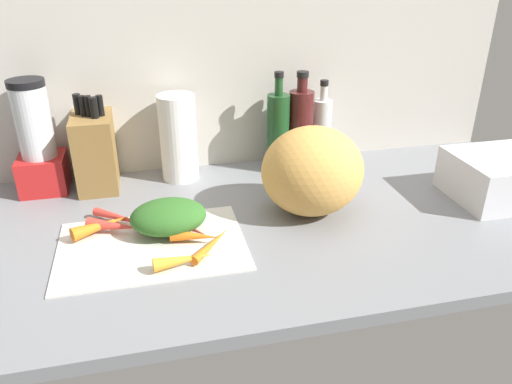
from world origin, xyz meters
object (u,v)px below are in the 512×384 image
object	(u,v)px
carrot_1	(114,227)
paper_towel_roll	(178,138)
carrot_3	(188,227)
dish_rack	(505,177)
bottle_0	(278,132)
bottle_1	(300,129)
carrot_5	(212,244)
carrot_2	(102,225)
cutting_board	(152,245)
blender_appliance	(38,145)
carrot_6	(184,260)
carrot_0	(195,236)
winter_squash	(312,171)
bottle_2	(321,130)
knife_block	(95,151)
carrot_4	(124,219)

from	to	relation	value
carrot_1	paper_towel_roll	size ratio (longest dim) A/B	0.52
carrot_3	dish_rack	world-z (taller)	dish_rack
bottle_0	bottle_1	distance (cm)	7.20
carrot_5	bottle_1	bearing A→B (deg)	50.92
carrot_3	carrot_5	distance (cm)	9.60
paper_towel_roll	bottle_0	distance (cm)	29.15
carrot_2	carrot_3	xyz separation A→B (cm)	(19.66, -4.61, -0.50)
cutting_board	carrot_1	world-z (taller)	carrot_1
blender_appliance	bottle_0	xyz separation A→B (cm)	(66.61, -1.44, -1.23)
bottle_0	carrot_6	bearing A→B (deg)	-125.72
carrot_1	bottle_0	distance (cm)	56.33
cutting_board	carrot_0	world-z (taller)	carrot_0
winter_squash	bottle_2	distance (cm)	33.22
carrot_1	knife_block	xyz separation A→B (cm)	(-4.60, 29.27, 8.25)
carrot_0	knife_block	bearing A→B (deg)	121.00
carrot_0	winter_squash	bearing A→B (deg)	16.98
winter_squash	blender_appliance	xyz separation A→B (cm)	(-67.86, 29.00, 2.18)
knife_block	carrot_5	bearing A→B (deg)	-57.92
carrot_2	carrot_3	world-z (taller)	carrot_2
carrot_0	bottle_2	xyz separation A→B (cm)	(44.25, 39.76, 8.32)
winter_squash	paper_towel_roll	world-z (taller)	paper_towel_roll
blender_appliance	winter_squash	bearing A→B (deg)	-23.14
carrot_2	paper_towel_roll	distance (cm)	36.88
carrot_3	bottle_2	bearing A→B (deg)	37.52
carrot_4	bottle_0	world-z (taller)	bottle_0
cutting_board	paper_towel_roll	bearing A→B (deg)	74.66
carrot_4	carrot_6	distance (cm)	24.80
cutting_board	knife_block	size ratio (longest dim) A/B	1.60
bottle_0	bottle_2	size ratio (longest dim) A/B	1.15
carrot_5	bottle_2	distance (cm)	60.33
carrot_3	winter_squash	distance (cm)	33.53
bottle_2	bottle_0	bearing A→B (deg)	-169.24
winter_squash	bottle_2	world-z (taller)	bottle_2
carrot_0	carrot_3	size ratio (longest dim) A/B	0.89
cutting_board	carrot_2	bearing A→B (deg)	144.24
carrot_5	carrot_2	bearing A→B (deg)	151.29
carrot_0	winter_squash	distance (cm)	33.41
dish_rack	winter_squash	bearing A→B (deg)	175.97
carrot_5	bottle_1	size ratio (longest dim) A/B	0.50
carrot_5	cutting_board	bearing A→B (deg)	158.28
blender_appliance	bottle_1	distance (cm)	73.78
carrot_5	bottle_1	world-z (taller)	bottle_1
dish_rack	paper_towel_roll	bearing A→B (deg)	158.83
blender_appliance	bottle_2	bearing A→B (deg)	0.96
cutting_board	dish_rack	world-z (taller)	dish_rack
winter_squash	blender_appliance	distance (cm)	73.83
carrot_0	carrot_3	xyz separation A→B (cm)	(-1.12, 4.92, -0.34)
carrot_6	knife_block	xyz separation A→B (cm)	(-19.08, 46.41, 8.44)
carrot_4	knife_block	world-z (taller)	knife_block
bottle_1	dish_rack	size ratio (longest dim) A/B	1.07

